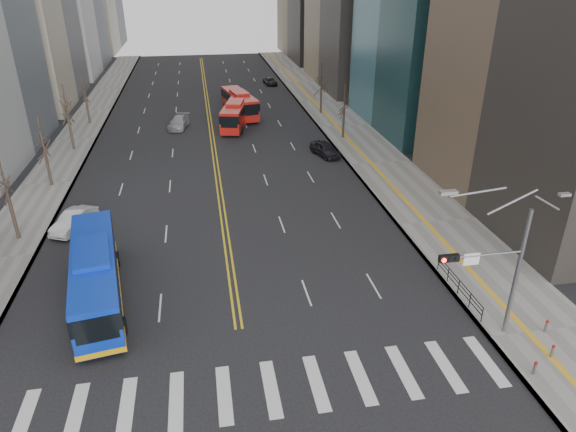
{
  "coord_description": "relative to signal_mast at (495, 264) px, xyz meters",
  "views": [
    {
      "loc": [
        -1.34,
        -19.38,
        19.32
      ],
      "look_at": [
        3.75,
        9.61,
        4.91
      ],
      "focal_mm": 32.0,
      "sensor_mm": 36.0,
      "label": 1
    }
  ],
  "objects": [
    {
      "name": "pedestrian_railing",
      "position": [
        0.53,
        4.0,
        -4.03
      ],
      "size": [
        0.06,
        6.06,
        1.02
      ],
      "color": "black",
      "rests_on": "sidewalk_right"
    },
    {
      "name": "centerline",
      "position": [
        -13.77,
        53.0,
        -4.85
      ],
      "size": [
        0.55,
        100.0,
        0.01
      ],
      "color": "gold",
      "rests_on": "ground"
    },
    {
      "name": "street_trees",
      "position": [
        -20.94,
        32.55,
        0.02
      ],
      "size": [
        35.2,
        47.2,
        7.6
      ],
      "color": "#31261D",
      "rests_on": "ground"
    },
    {
      "name": "signal_mast",
      "position": [
        0.0,
        0.0,
        0.0
      ],
      "size": [
        5.37,
        0.37,
        9.39
      ],
      "color": "slate",
      "rests_on": "ground"
    },
    {
      "name": "crosswalk",
      "position": [
        -13.77,
        -2.0,
        -4.85
      ],
      "size": [
        26.7,
        4.0,
        0.01
      ],
      "color": "silver",
      "rests_on": "ground"
    },
    {
      "name": "car_white",
      "position": [
        -25.75,
        18.08,
        -4.08
      ],
      "size": [
        3.39,
        4.95,
        1.54
      ],
      "primitive_type": "imported",
      "rotation": [
        0.0,
        0.0,
        -0.42
      ],
      "color": "silver",
      "rests_on": "ground"
    },
    {
      "name": "car_silver",
      "position": [
        -17.87,
        46.08,
        -4.11
      ],
      "size": [
        3.15,
        5.45,
        1.49
      ],
      "primitive_type": "imported",
      "rotation": [
        0.0,
        0.0,
        -0.22
      ],
      "color": "#949398",
      "rests_on": "ground"
    },
    {
      "name": "red_bus_far",
      "position": [
        -9.37,
        50.97,
        -2.93
      ],
      "size": [
        4.58,
        11.19,
        3.47
      ],
      "color": "#AF1812",
      "rests_on": "ground"
    },
    {
      "name": "ground",
      "position": [
        -13.77,
        -2.0,
        -4.86
      ],
      "size": [
        220.0,
        220.0,
        0.0
      ],
      "primitive_type": "plane",
      "color": "black"
    },
    {
      "name": "sidewalk_left",
      "position": [
        -30.27,
        43.0,
        -4.78
      ],
      "size": [
        5.0,
        130.0,
        0.15
      ],
      "primitive_type": "cube",
      "color": "gray",
      "rests_on": "ground"
    },
    {
      "name": "blue_bus",
      "position": [
        -22.31,
        7.64,
        -2.95
      ],
      "size": [
        4.69,
        12.77,
        3.63
      ],
      "color": "#0C30BA",
      "rests_on": "ground"
    },
    {
      "name": "red_bus_near",
      "position": [
        -10.39,
        45.51,
        -2.96
      ],
      "size": [
        4.86,
        10.95,
        3.4
      ],
      "color": "#AF1812",
      "rests_on": "ground"
    },
    {
      "name": "car_dark_far",
      "position": [
        -2.13,
        71.0,
        -4.28
      ],
      "size": [
        2.32,
        4.33,
        1.16
      ],
      "primitive_type": "imported",
      "rotation": [
        0.0,
        0.0,
        0.1
      ],
      "color": "black",
      "rests_on": "ground"
    },
    {
      "name": "car_dark_mid",
      "position": [
        -1.48,
        32.06,
        -4.08
      ],
      "size": [
        3.12,
        4.93,
        1.56
      ],
      "primitive_type": "imported",
      "rotation": [
        0.0,
        0.0,
        0.3
      ],
      "color": "black",
      "rests_on": "ground"
    },
    {
      "name": "sidewalk_right",
      "position": [
        3.73,
        43.0,
        -4.78
      ],
      "size": [
        7.0,
        130.0,
        0.15
      ],
      "primitive_type": "cube",
      "color": "gray",
      "rests_on": "ground"
    },
    {
      "name": "bollards",
      "position": [
        2.5,
        -2.16,
        -4.3
      ],
      "size": [
        2.87,
        3.17,
        0.78
      ],
      "color": "slate",
      "rests_on": "sidewalk_right"
    }
  ]
}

